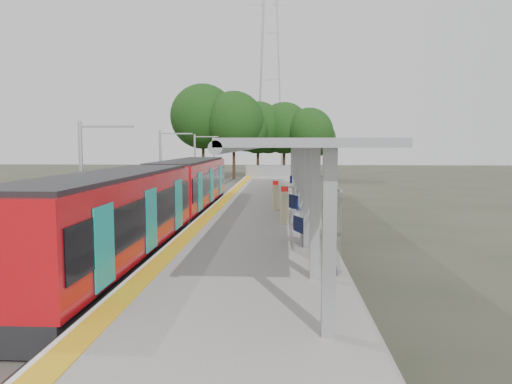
% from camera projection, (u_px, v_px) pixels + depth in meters
% --- Properties ---
extents(ground, '(200.00, 200.00, 0.00)m').
position_uv_depth(ground, '(232.00, 343.00, 11.48)').
color(ground, '#474438').
rests_on(ground, ground).
extents(trackbed, '(3.00, 70.00, 0.24)m').
position_uv_depth(trackbed, '(193.00, 215.00, 31.59)').
color(trackbed, '#59544C').
rests_on(trackbed, ground).
extents(platform, '(6.00, 50.00, 1.00)m').
position_uv_depth(platform, '(264.00, 209.00, 31.32)').
color(platform, gray).
rests_on(platform, ground).
extents(tactile_strip, '(0.60, 50.00, 0.02)m').
position_uv_depth(tactile_strip, '(224.00, 201.00, 31.40)').
color(tactile_strip, '#C48F17').
rests_on(tactile_strip, platform).
extents(end_fence, '(6.00, 0.10, 1.20)m').
position_uv_depth(end_fence, '(272.00, 171.00, 56.01)').
color(end_fence, '#9EA0A5').
rests_on(end_fence, platform).
extents(train, '(2.74, 27.60, 3.62)m').
position_uv_depth(train, '(162.00, 198.00, 23.38)').
color(train, black).
rests_on(train, ground).
extents(canopy, '(3.27, 38.00, 3.66)m').
position_uv_depth(canopy, '(291.00, 151.00, 27.09)').
color(canopy, '#9EA0A5').
rests_on(canopy, platform).
extents(pylon, '(8.00, 4.00, 38.00)m').
position_uv_depth(pylon, '(270.00, 57.00, 82.29)').
color(pylon, '#9EA0A5').
rests_on(pylon, ground).
extents(tree_cluster, '(20.67, 11.70, 12.15)m').
position_uv_depth(tree_cluster, '(248.00, 124.00, 63.59)').
color(tree_cluster, '#382316').
rests_on(tree_cluster, ground).
extents(catenary_masts, '(2.08, 48.16, 5.40)m').
position_uv_depth(catenary_masts, '(162.00, 171.00, 30.42)').
color(catenary_masts, '#9EA0A5').
rests_on(catenary_masts, ground).
extents(bench_near, '(0.88, 1.43, 0.94)m').
position_uv_depth(bench_near, '(304.00, 230.00, 17.86)').
color(bench_near, '#0D1945').
rests_on(bench_near, platform).
extents(bench_mid, '(1.11, 1.69, 1.11)m').
position_uv_depth(bench_mid, '(293.00, 205.00, 24.44)').
color(bench_mid, '#0D1945').
rests_on(bench_mid, platform).
extents(bench_far, '(0.95, 1.54, 1.01)m').
position_uv_depth(bench_far, '(294.00, 181.00, 40.92)').
color(bench_far, '#0D1945').
rests_on(bench_far, platform).
extents(info_pillar_near, '(0.38, 0.38, 1.68)m').
position_uv_depth(info_pillar_near, '(285.00, 207.00, 22.41)').
color(info_pillar_near, beige).
rests_on(info_pillar_near, platform).
extents(info_pillar_far, '(0.36, 0.36, 1.60)m').
position_uv_depth(info_pillar_far, '(276.00, 197.00, 26.91)').
color(info_pillar_far, beige).
rests_on(info_pillar_far, platform).
extents(litter_bin, '(0.52, 0.52, 0.82)m').
position_uv_depth(litter_bin, '(295.00, 193.00, 32.14)').
color(litter_bin, '#9EA0A5').
rests_on(litter_bin, platform).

